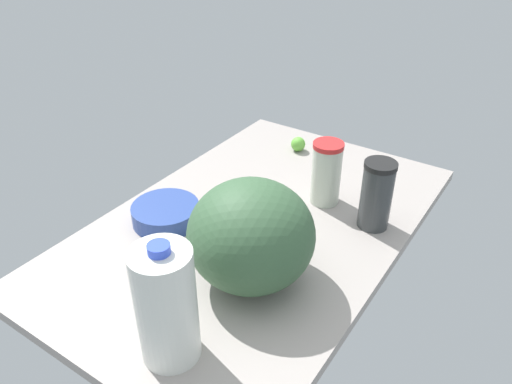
# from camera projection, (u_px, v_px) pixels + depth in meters

# --- Properties ---
(countertop) EXTENTS (1.20, 0.76, 0.03)m
(countertop) POSITION_uv_depth(u_px,v_px,m) (256.00, 227.00, 1.40)
(countertop) COLOR #A39A94
(countertop) RESTS_ON ground
(watermelon) EXTENTS (0.29, 0.29, 0.26)m
(watermelon) POSITION_uv_depth(u_px,v_px,m) (251.00, 235.00, 1.13)
(watermelon) COLOR #3A5E3D
(watermelon) RESTS_ON countertop
(mixing_bowl) EXTENTS (0.19, 0.19, 0.05)m
(mixing_bowl) POSITION_uv_depth(u_px,v_px,m) (166.00, 213.00, 1.39)
(mixing_bowl) COLOR #2E4898
(mixing_bowl) RESTS_ON countertop
(milk_jug) EXTENTS (0.12, 0.12, 0.27)m
(milk_jug) POSITION_uv_depth(u_px,v_px,m) (166.00, 305.00, 0.94)
(milk_jug) COLOR white
(milk_jug) RESTS_ON countertop
(tumbler_cup) EXTENTS (0.09, 0.09, 0.19)m
(tumbler_cup) POSITION_uv_depth(u_px,v_px,m) (326.00, 173.00, 1.44)
(tumbler_cup) COLOR beige
(tumbler_cup) RESTS_ON countertop
(shaker_bottle) EXTENTS (0.09, 0.09, 0.20)m
(shaker_bottle) POSITION_uv_depth(u_px,v_px,m) (376.00, 195.00, 1.33)
(shaker_bottle) COLOR #383B3D
(shaker_bottle) RESTS_ON countertop
(orange_far_back) EXTENTS (0.07, 0.07, 0.07)m
(orange_far_back) POSITION_uv_depth(u_px,v_px,m) (224.00, 198.00, 1.43)
(orange_far_back) COLOR orange
(orange_far_back) RESTS_ON countertop
(lime_near_front) EXTENTS (0.05, 0.05, 0.05)m
(lime_near_front) POSITION_uv_depth(u_px,v_px,m) (298.00, 144.00, 1.75)
(lime_near_front) COLOR #66BA3F
(lime_near_front) RESTS_ON countertop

